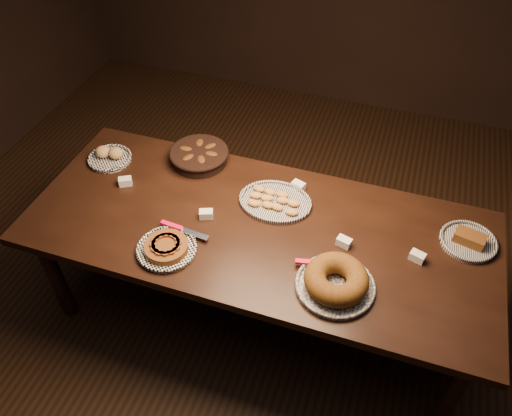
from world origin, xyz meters
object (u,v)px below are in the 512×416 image
(madeleine_platter, at_px, (275,201))
(apple_tart_plate, at_px, (167,248))
(buffet_table, at_px, (258,235))
(bundt_cake_plate, at_px, (336,281))

(madeleine_platter, bearing_deg, apple_tart_plate, -135.83)
(apple_tart_plate, xyz_separation_m, madeleine_platter, (0.40, 0.48, -0.00))
(madeleine_platter, bearing_deg, buffet_table, -106.25)
(buffet_table, bearing_deg, bundt_cake_plate, -29.47)
(buffet_table, bearing_deg, madeleine_platter, 80.18)
(buffet_table, xyz_separation_m, apple_tart_plate, (-0.37, -0.30, 0.10))
(madeleine_platter, relative_size, bundt_cake_plate, 0.99)
(apple_tart_plate, bearing_deg, madeleine_platter, 56.88)
(apple_tart_plate, bearing_deg, buffet_table, 45.75)
(bundt_cake_plate, bearing_deg, madeleine_platter, 119.02)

